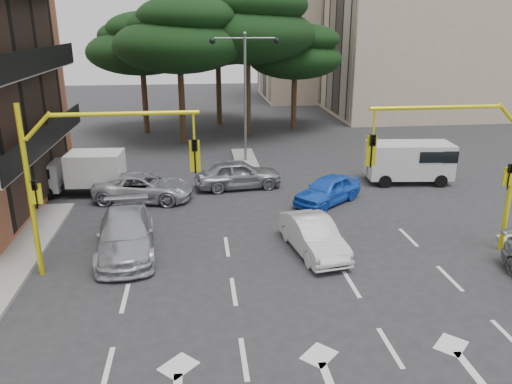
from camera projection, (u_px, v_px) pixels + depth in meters
ground at (293, 288)px, 16.63m from camera, size 120.00×120.00×0.00m
median_strip at (246, 161)px, 31.65m from camera, size 1.40×6.00×0.15m
apartment_beige_near at (443, 12)px, 45.98m from camera, size 20.20×12.15×18.70m
apartment_beige_far at (334, 24)px, 56.79m from camera, size 16.20×12.15×16.70m
pine_left_near at (179, 35)px, 34.39m from camera, size 9.15×9.15×10.23m
pine_center at (248, 24)px, 36.62m from camera, size 9.98×9.98×11.16m
pine_left_far at (142, 44)px, 38.04m from camera, size 8.32×8.32×9.30m
pine_right at (296, 52)px, 39.62m from camera, size 7.49×7.49×8.37m
pine_back at (218, 33)px, 41.31m from camera, size 9.15×9.15×10.23m
signal_mast_right at (470, 154)px, 18.03m from camera, size 5.79×0.37×6.00m
signal_mast_left at (83, 166)px, 16.49m from camera, size 5.79×0.37×6.00m
street_lamp_center at (245, 75)px, 29.94m from camera, size 4.16×0.36×7.77m
car_white_hatch at (313, 236)px, 19.03m from camera, size 2.11×4.31×1.36m
car_blue_compact at (328, 190)px, 24.29m from camera, size 4.06×3.75×1.35m
car_silver_wagon at (126, 234)px, 18.99m from camera, size 2.58×5.37×1.51m
car_silver_cross_a at (144, 187)px, 24.65m from camera, size 5.14×3.01×1.34m
car_silver_cross_b at (238, 174)px, 26.52m from camera, size 4.74×2.35×1.55m
van_white at (409, 162)px, 27.38m from camera, size 4.70×2.48×2.26m
box_truck_a at (80, 174)px, 25.41m from camera, size 4.60×2.17×2.21m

